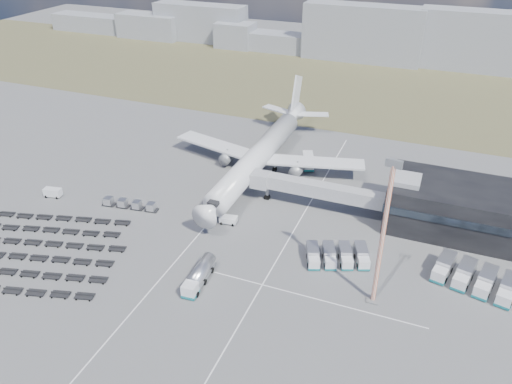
% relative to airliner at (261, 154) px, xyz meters
% --- Properties ---
extents(ground, '(420.00, 420.00, 0.00)m').
position_rel_airliner_xyz_m(ground, '(0.00, -32.38, -5.29)').
color(ground, '#565659').
rests_on(ground, ground).
extents(grass_strip, '(420.00, 90.00, 0.01)m').
position_rel_airliner_xyz_m(grass_strip, '(0.00, 77.62, -5.29)').
color(grass_strip, '#48422B').
rests_on(grass_strip, ground).
extents(lane_markings, '(47.12, 110.00, 0.01)m').
position_rel_airliner_xyz_m(lane_markings, '(9.77, -29.38, -5.29)').
color(lane_markings, silver).
rests_on(lane_markings, ground).
extents(terminal, '(30.40, 16.40, 11.00)m').
position_rel_airliner_xyz_m(terminal, '(47.77, -8.41, -0.04)').
color(terminal, black).
rests_on(terminal, ground).
extents(jet_bridge, '(30.30, 3.80, 7.05)m').
position_rel_airliner_xyz_m(jet_bridge, '(15.90, -11.95, -0.24)').
color(jet_bridge, '#939399').
rests_on(jet_bridge, ground).
extents(airliner, '(51.59, 64.53, 17.62)m').
position_rel_airliner_xyz_m(airliner, '(0.00, 0.00, 0.00)').
color(airliner, silver).
rests_on(airliner, ground).
extents(skyline, '(300.37, 20.46, 25.02)m').
position_rel_airliner_xyz_m(skyline, '(9.36, 116.26, 3.80)').
color(skyline, gray).
rests_on(skyline, ground).
extents(fuel_tanker, '(3.22, 10.33, 3.29)m').
position_rel_airliner_xyz_m(fuel_tanker, '(5.12, -44.01, -3.65)').
color(fuel_tanker, silver).
rests_on(fuel_tanker, ground).
extents(pushback_tug, '(3.87, 2.49, 1.60)m').
position_rel_airliner_xyz_m(pushback_tug, '(2.02, -24.38, -4.49)').
color(pushback_tug, silver).
rests_on(pushback_tug, ground).
extents(utility_van, '(4.29, 2.50, 2.18)m').
position_rel_airliner_xyz_m(utility_van, '(-40.72, -29.44, -4.20)').
color(utility_van, silver).
rests_on(utility_van, ground).
extents(catering_truck, '(4.88, 7.12, 3.02)m').
position_rel_airliner_xyz_m(catering_truck, '(10.36, 7.38, -3.74)').
color(catering_truck, silver).
rests_on(catering_truck, ground).
extents(service_trucks_near, '(13.06, 10.10, 2.56)m').
position_rel_airliner_xyz_m(service_trucks_near, '(26.87, -28.66, -3.90)').
color(service_trucks_near, silver).
rests_on(service_trucks_near, ground).
extents(service_trucks_far, '(14.96, 10.42, 3.02)m').
position_rel_airliner_xyz_m(service_trucks_far, '(51.40, -26.30, -3.65)').
color(service_trucks_far, silver).
rests_on(service_trucks_far, ground).
extents(uld_row, '(13.42, 3.58, 1.84)m').
position_rel_airliner_xyz_m(uld_row, '(-21.11, -27.10, -4.19)').
color(uld_row, black).
rests_on(uld_row, ground).
extents(baggage_dollies, '(38.46, 32.54, 0.80)m').
position_rel_airliner_xyz_m(baggage_dollies, '(-29.52, -48.13, -4.89)').
color(baggage_dollies, black).
rests_on(baggage_dollies, ground).
extents(floodlight_mast, '(2.60, 2.11, 27.31)m').
position_rel_airliner_xyz_m(floodlight_mast, '(35.29, -37.08, 8.40)').
color(floodlight_mast, '#D04E21').
rests_on(floodlight_mast, ground).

